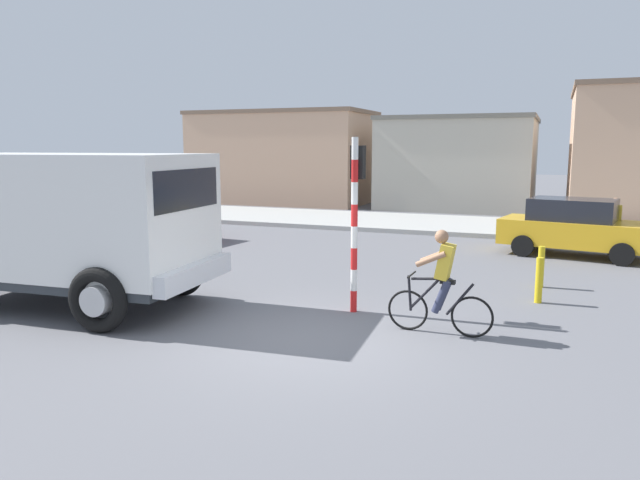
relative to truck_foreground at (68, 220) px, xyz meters
The scene contains 12 objects.
ground_plane 5.29m from the truck_foreground, ahead, with size 120.00×120.00×0.00m, color slate.
sidewalk_far 14.99m from the truck_foreground, 70.34° to the left, with size 80.00×5.00×0.16m, color #ADADA8.
truck_foreground is the anchor object (origin of this frame).
cyclist 6.99m from the truck_foreground, ahead, with size 1.73×0.50×1.72m.
traffic_light_pole 5.44m from the truck_foreground, 17.77° to the left, with size 0.24×0.43×3.20m.
car_red_near 8.46m from the truck_foreground, 116.27° to the left, with size 4.14×2.16×1.60m.
car_white_mid 12.98m from the truck_foreground, 45.26° to the left, with size 4.25×2.42×1.60m.
pedestrian_near_kerb 14.10m from the truck_foreground, 44.07° to the left, with size 0.34×0.22×1.62m.
bollard_near 9.12m from the truck_foreground, 22.83° to the left, with size 0.14×0.14×0.90m, color gold.
bollard_far 9.75m from the truck_foreground, 30.50° to the left, with size 0.14×0.14×0.90m, color gold.
building_corner_left 21.65m from the truck_foreground, 104.16° to the left, with size 9.38×5.42×4.87m.
building_mid_block 22.69m from the truck_foreground, 79.87° to the left, with size 7.22×7.93×4.44m.
Camera 1 is at (3.50, -8.31, 3.04)m, focal length 33.39 mm.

